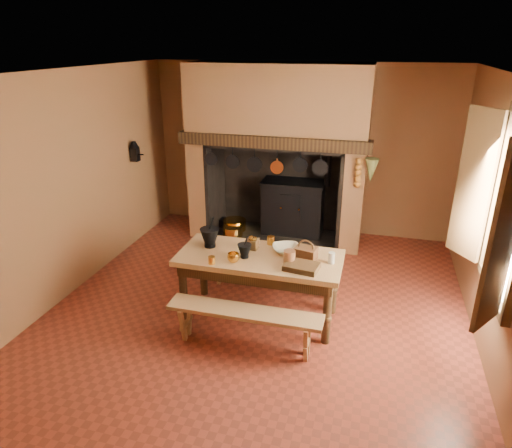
# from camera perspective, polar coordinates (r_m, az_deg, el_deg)

# --- Properties ---
(floor) EXTENTS (5.50, 5.50, 0.00)m
(floor) POSITION_cam_1_polar(r_m,az_deg,el_deg) (5.79, 0.36, -10.46)
(floor) COLOR maroon
(floor) RESTS_ON ground
(ceiling) EXTENTS (5.50, 5.50, 0.00)m
(ceiling) POSITION_cam_1_polar(r_m,az_deg,el_deg) (4.89, 0.44, 18.38)
(ceiling) COLOR silver
(ceiling) RESTS_ON back_wall
(back_wall) EXTENTS (5.00, 0.02, 2.80)m
(back_wall) POSITION_cam_1_polar(r_m,az_deg,el_deg) (7.77, 5.64, 9.23)
(back_wall) COLOR brown
(back_wall) RESTS_ON floor
(wall_left) EXTENTS (0.02, 5.50, 2.80)m
(wall_left) POSITION_cam_1_polar(r_m,az_deg,el_deg) (6.26, -22.38, 4.50)
(wall_left) COLOR brown
(wall_left) RESTS_ON floor
(wall_right) EXTENTS (0.02, 5.50, 2.80)m
(wall_right) POSITION_cam_1_polar(r_m,az_deg,el_deg) (5.18, 28.22, -0.01)
(wall_right) COLOR brown
(wall_right) RESTS_ON floor
(wall_front) EXTENTS (5.00, 0.02, 2.80)m
(wall_front) POSITION_cam_1_polar(r_m,az_deg,el_deg) (2.89, -14.13, -15.12)
(wall_front) COLOR brown
(wall_front) RESTS_ON floor
(chimney_breast) EXTENTS (2.95, 0.96, 2.80)m
(chimney_breast) POSITION_cam_1_polar(r_m,az_deg,el_deg) (7.31, 2.80, 11.80)
(chimney_breast) COLOR brown
(chimney_breast) RESTS_ON floor
(iron_range) EXTENTS (1.12, 0.55, 1.60)m
(iron_range) POSITION_cam_1_polar(r_m,az_deg,el_deg) (7.74, 4.70, 2.15)
(iron_range) COLOR black
(iron_range) RESTS_ON floor
(hearth_pans) EXTENTS (0.51, 0.62, 0.20)m
(hearth_pans) POSITION_cam_1_polar(r_m,az_deg,el_deg) (7.91, -2.89, -0.39)
(hearth_pans) COLOR gold
(hearth_pans) RESTS_ON floor
(hanging_pans) EXTENTS (1.92, 0.29, 0.27)m
(hanging_pans) POSITION_cam_1_polar(r_m,az_deg,el_deg) (6.95, 1.50, 7.44)
(hanging_pans) COLOR black
(hanging_pans) RESTS_ON chimney_breast
(onion_string) EXTENTS (0.12, 0.10, 0.46)m
(onion_string) POSITION_cam_1_polar(r_m,az_deg,el_deg) (6.76, 12.63, 6.23)
(onion_string) COLOR #AD6920
(onion_string) RESTS_ON chimney_breast
(herb_bunch) EXTENTS (0.20, 0.20, 0.35)m
(herb_bunch) POSITION_cam_1_polar(r_m,az_deg,el_deg) (6.74, 14.20, 6.49)
(herb_bunch) COLOR brown
(herb_bunch) RESTS_ON chimney_breast
(window) EXTENTS (0.39, 1.75, 1.76)m
(window) POSITION_cam_1_polar(r_m,az_deg,el_deg) (4.68, 28.03, 1.79)
(window) COLOR white
(window) RESTS_ON wall_right
(wall_coffee_mill) EXTENTS (0.23, 0.16, 0.31)m
(wall_coffee_mill) POSITION_cam_1_polar(r_m,az_deg,el_deg) (7.43, -14.95, 8.94)
(wall_coffee_mill) COLOR black
(wall_coffee_mill) RESTS_ON wall_left
(work_table) EXTENTS (1.88, 0.84, 0.81)m
(work_table) POSITION_cam_1_polar(r_m,az_deg,el_deg) (5.30, 0.46, -5.19)
(work_table) COLOR #A3824A
(work_table) RESTS_ON floor
(bench_front) EXTENTS (1.67, 0.29, 0.47)m
(bench_front) POSITION_cam_1_polar(r_m,az_deg,el_deg) (4.95, -1.44, -11.87)
(bench_front) COLOR #A3824A
(bench_front) RESTS_ON floor
(bench_back) EXTENTS (1.81, 0.32, 0.51)m
(bench_back) POSITION_cam_1_polar(r_m,az_deg,el_deg) (6.02, 2.07, -4.94)
(bench_back) COLOR #A3824A
(bench_back) RESTS_ON floor
(mortar_large) EXTENTS (0.23, 0.23, 0.39)m
(mortar_large) POSITION_cam_1_polar(r_m,az_deg,el_deg) (5.44, -5.80, -1.58)
(mortar_large) COLOR black
(mortar_large) RESTS_ON work_table
(mortar_small) EXTENTS (0.16, 0.16, 0.27)m
(mortar_small) POSITION_cam_1_polar(r_m,az_deg,el_deg) (5.16, -1.45, -3.29)
(mortar_small) COLOR black
(mortar_small) RESTS_ON work_table
(coffee_grinder) EXTENTS (0.17, 0.13, 0.19)m
(coffee_grinder) POSITION_cam_1_polar(r_m,az_deg,el_deg) (5.38, -0.40, -2.43)
(coffee_grinder) COLOR #352211
(coffee_grinder) RESTS_ON work_table
(brass_mug_a) EXTENTS (0.10, 0.10, 0.09)m
(brass_mug_a) POSITION_cam_1_polar(r_m,az_deg,el_deg) (5.06, -5.56, -4.51)
(brass_mug_a) COLOR gold
(brass_mug_a) RESTS_ON work_table
(brass_mug_b) EXTENTS (0.10, 0.10, 0.10)m
(brass_mug_b) POSITION_cam_1_polar(r_m,az_deg,el_deg) (5.51, 1.85, -2.04)
(brass_mug_b) COLOR gold
(brass_mug_b) RESTS_ON work_table
(mixing_bowl) EXTENTS (0.42, 0.42, 0.08)m
(mixing_bowl) POSITION_cam_1_polar(r_m,az_deg,el_deg) (5.31, 3.82, -3.17)
(mixing_bowl) COLOR #B3AC8A
(mixing_bowl) RESTS_ON work_table
(stoneware_crock) EXTENTS (0.14, 0.14, 0.16)m
(stoneware_crock) POSITION_cam_1_polar(r_m,az_deg,el_deg) (5.03, 4.19, -4.19)
(stoneware_crock) COLOR brown
(stoneware_crock) RESTS_ON work_table
(glass_jar) EXTENTS (0.10, 0.10, 0.13)m
(glass_jar) POSITION_cam_1_polar(r_m,az_deg,el_deg) (5.11, 9.42, -4.19)
(glass_jar) COLOR beige
(glass_jar) RESTS_ON work_table
(wicker_basket) EXTENTS (0.27, 0.22, 0.23)m
(wicker_basket) POSITION_cam_1_polar(r_m,az_deg,el_deg) (5.17, 6.25, -3.56)
(wicker_basket) COLOR #4B2E16
(wicker_basket) RESTS_ON work_table
(wooden_tray) EXTENTS (0.40, 0.31, 0.06)m
(wooden_tray) POSITION_cam_1_polar(r_m,az_deg,el_deg) (4.95, 5.72, -5.33)
(wooden_tray) COLOR #352211
(wooden_tray) RESTS_ON work_table
(brass_cup) EXTENTS (0.15, 0.15, 0.11)m
(brass_cup) POSITION_cam_1_polar(r_m,az_deg,el_deg) (5.08, -2.85, -4.21)
(brass_cup) COLOR gold
(brass_cup) RESTS_ON work_table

